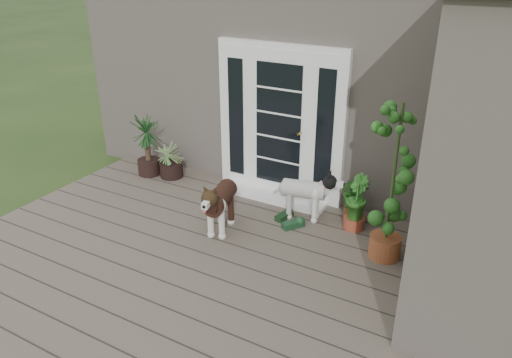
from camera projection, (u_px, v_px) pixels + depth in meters
The scene contains 14 objects.
deck at pixel (204, 278), 5.45m from camera, with size 6.20×4.60×0.12m, color #6B5B4C.
house_main at pixel (347, 70), 8.18m from camera, with size 7.40×4.00×3.10m, color #665E54.
door_unit at pixel (280, 122), 6.80m from camera, with size 1.90×0.14×2.15m, color white.
door_step at pixel (272, 196), 7.09m from camera, with size 1.60×0.40×0.05m, color white.
brindle_dog at pixel (221, 207), 6.13m from camera, with size 0.35×0.81×0.68m, color #371D14, non-canonical shape.
white_dog at pixel (304, 197), 6.43m from camera, with size 0.32×0.74×0.62m, color white, non-canonical shape.
spider_plant at pixel (171, 158), 7.62m from camera, with size 0.60×0.60×0.64m, color #99A867, non-canonical shape.
yucca at pixel (147, 145), 7.64m from camera, with size 0.67×0.67×0.97m, color #113315, non-canonical shape.
herb_a at pixel (354, 201), 6.46m from camera, with size 0.39×0.39×0.50m, color #1A5117.
herb_b at pixel (355, 210), 6.21m from camera, with size 0.35×0.35×0.52m, color #1E5B1A.
herb_c at pixel (431, 214), 5.99m from camera, with size 0.41×0.41×0.64m, color #24661D.
sapling at pixel (393, 182), 5.33m from camera, with size 0.56×0.56×1.91m, color #255D1A, non-canonical shape.
clog_left at pixel (284, 215), 6.52m from camera, with size 0.15×0.32×0.10m, color black, non-canonical shape.
clog_right at pixel (293, 224), 6.32m from camera, with size 0.16×0.34×0.10m, color #16381E, non-canonical shape.
Camera 1 is at (2.69, -3.22, 3.36)m, focal length 34.58 mm.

